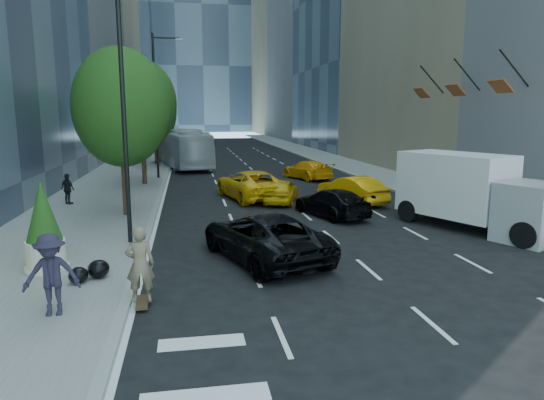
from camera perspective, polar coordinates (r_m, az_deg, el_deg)
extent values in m
plane|color=black|center=(15.01, 7.65, -8.29)|extent=(160.00, 160.00, 0.00)
cube|color=slate|center=(44.05, -15.90, 3.73)|extent=(6.00, 120.00, 0.15)
cube|color=slate|center=(46.10, 8.35, 4.29)|extent=(4.00, 120.00, 0.15)
cube|color=#766B51|center=(116.41, 3.58, 20.20)|extent=(20.00, 24.00, 50.00)
cylinder|color=black|center=(17.69, -17.13, 11.09)|extent=(0.16, 0.16, 10.00)
cylinder|color=black|center=(35.62, -13.55, 10.58)|extent=(0.16, 0.16, 10.00)
cylinder|color=black|center=(35.94, -12.37, 18.15)|extent=(1.80, 0.12, 0.12)
cube|color=#99998C|center=(35.91, -10.85, 18.05)|extent=(0.50, 0.22, 0.15)
cylinder|color=#321F13|center=(22.93, -16.90, 2.21)|extent=(0.30, 0.30, 3.15)
ellipsoid|color=#103D11|center=(22.74, -17.33, 10.36)|extent=(4.20, 4.20, 5.25)
cylinder|color=#321F13|center=(32.81, -14.85, 4.79)|extent=(0.30, 0.30, 3.38)
ellipsoid|color=#103D11|center=(32.69, -15.13, 10.88)|extent=(4.50, 4.50, 5.62)
cylinder|color=#321F13|center=(45.75, -13.48, 6.00)|extent=(0.30, 0.30, 2.93)
ellipsoid|color=#103D11|center=(45.65, -13.64, 9.79)|extent=(3.90, 3.90, 4.88)
cylinder|color=black|center=(53.63, -12.16, 7.85)|extent=(0.14, 0.14, 5.20)
imported|color=black|center=(53.60, -12.23, 9.56)|extent=(2.48, 0.53, 1.00)
cylinder|color=black|center=(26.65, 26.59, 13.70)|extent=(1.75, 0.08, 1.75)
cube|color=#994B23|center=(26.22, 25.27, 12.01)|extent=(0.64, 1.30, 0.64)
cylinder|color=black|center=(29.98, 21.97, 13.52)|extent=(1.75, 0.08, 1.75)
cube|color=#994B23|center=(29.60, 20.76, 12.00)|extent=(0.64, 1.30, 0.64)
cylinder|color=black|center=(33.45, 18.29, 13.32)|extent=(1.75, 0.08, 1.75)
cube|color=#994B23|center=(33.11, 17.19, 11.94)|extent=(0.64, 1.30, 0.64)
imported|color=brown|center=(12.41, -15.23, -7.91)|extent=(0.72, 0.49, 1.92)
imported|color=black|center=(15.84, -0.96, -4.32)|extent=(4.19, 6.05, 1.54)
imported|color=black|center=(22.63, 7.01, -0.30)|extent=(3.11, 4.77, 1.29)
imported|color=#D39F0B|center=(25.85, 1.10, 1.09)|extent=(2.70, 4.08, 1.29)
imported|color=orange|center=(26.11, 9.40, 1.21)|extent=(2.88, 4.64, 1.44)
imported|color=#F2B00C|center=(27.12, -2.50, 1.84)|extent=(3.89, 6.19, 1.60)
imported|color=#FFA60D|center=(35.34, 4.15, 3.56)|extent=(3.36, 4.99, 1.34)
imported|color=#B7BABE|center=(43.86, -10.48, 6.01)|extent=(5.20, 12.29, 3.34)
cube|color=silver|center=(21.87, 20.73, 1.76)|extent=(3.93, 4.98, 2.60)
cube|color=gray|center=(20.31, 28.14, -1.33)|extent=(2.81, 2.66, 2.21)
cylinder|color=black|center=(19.38, 27.59, -3.67)|extent=(0.70, 1.01, 0.96)
cylinder|color=black|center=(22.21, 15.77, -1.24)|extent=(0.70, 1.01, 0.96)
cylinder|color=black|center=(23.77, 18.91, -0.68)|extent=(0.70, 1.01, 0.96)
imported|color=black|center=(26.69, -22.89, 1.21)|extent=(0.96, 0.88, 1.58)
imported|color=#241E2E|center=(12.23, -24.54, -8.01)|extent=(1.29, 0.79, 1.92)
cylinder|color=beige|center=(15.90, -25.04, -5.88)|extent=(1.12, 1.12, 0.89)
cone|color=#103D11|center=(15.60, -25.40, -1.14)|extent=(1.00, 1.00, 1.79)
ellipsoid|color=black|center=(14.64, -19.73, -7.64)|extent=(0.60, 0.66, 0.51)
ellipsoid|color=black|center=(14.39, -21.83, -8.22)|extent=(0.52, 0.58, 0.45)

